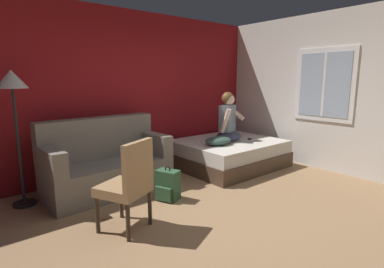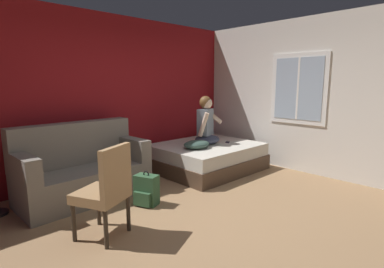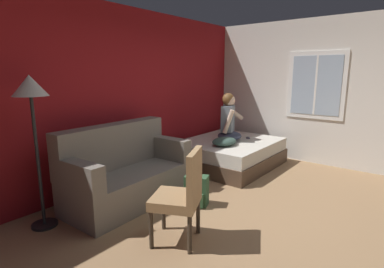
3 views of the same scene
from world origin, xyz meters
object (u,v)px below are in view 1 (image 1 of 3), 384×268
at_px(bed, 228,153).
at_px(couch, 106,164).
at_px(side_chair, 129,182).
at_px(floor_lamp, 13,93).
at_px(backpack, 167,186).
at_px(cell_phone, 250,139).
at_px(throw_pillow, 218,141).
at_px(person_seated, 228,121).

height_order(bed, couch, couch).
bearing_deg(bed, couch, 173.35).
bearing_deg(side_chair, floor_lamp, 117.09).
bearing_deg(side_chair, backpack, 28.22).
relative_size(backpack, cell_phone, 3.18).
height_order(backpack, throw_pillow, throw_pillow).
height_order(side_chair, person_seated, person_seated).
relative_size(couch, person_seated, 1.97).
distance_m(bed, side_chair, 2.75).
xyz_separation_m(person_seated, cell_phone, (0.36, -0.21, -0.35)).
bearing_deg(floor_lamp, bed, -7.85).
bearing_deg(throw_pillow, side_chair, -158.22).
bearing_deg(backpack, throw_pillow, 17.83).
bearing_deg(bed, side_chair, -158.75).
bearing_deg(cell_phone, couch, -131.79).
xyz_separation_m(couch, person_seated, (2.27, -0.22, 0.44)).
relative_size(bed, couch, 1.05).
bearing_deg(backpack, couch, 120.19).
bearing_deg(throw_pillow, cell_phone, -3.04).
bearing_deg(person_seated, throw_pillow, -157.62).
height_order(backpack, floor_lamp, floor_lamp).
distance_m(couch, side_chair, 1.29).
distance_m(side_chair, backpack, 0.95).
bearing_deg(cell_phone, bed, -146.72).
height_order(couch, throw_pillow, couch).
xyz_separation_m(backpack, floor_lamp, (-1.52, 1.02, 1.24)).
distance_m(couch, person_seated, 2.33).
relative_size(bed, side_chair, 1.86).
bearing_deg(throw_pillow, couch, 167.99).
height_order(bed, throw_pillow, throw_pillow).
bearing_deg(cell_phone, person_seated, -153.08).
relative_size(person_seated, cell_phone, 6.08).
bearing_deg(backpack, side_chair, -151.78).
distance_m(throw_pillow, cell_phone, 0.79).
xyz_separation_m(side_chair, backpack, (0.78, 0.42, -0.34)).
relative_size(cell_phone, floor_lamp, 0.08).
xyz_separation_m(couch, throw_pillow, (1.85, -0.39, 0.16)).
xyz_separation_m(person_seated, floor_lamp, (-3.30, 0.41, 0.59)).
height_order(side_chair, floor_lamp, floor_lamp).
relative_size(person_seated, floor_lamp, 0.51).
xyz_separation_m(throw_pillow, floor_lamp, (-2.88, 0.58, 0.88)).
bearing_deg(person_seated, cell_phone, -30.69).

